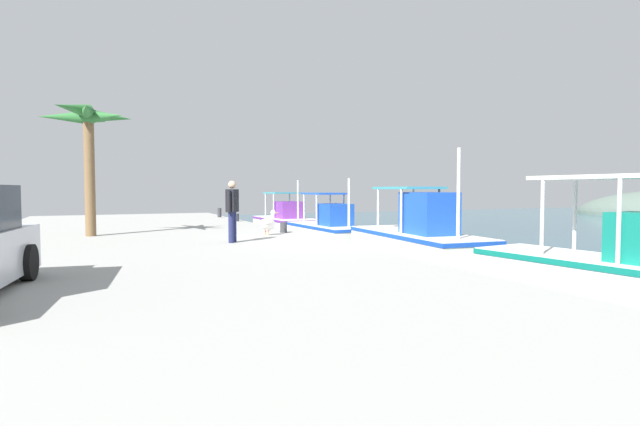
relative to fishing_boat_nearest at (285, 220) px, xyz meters
name	(u,v)px	position (x,y,z in m)	size (l,w,h in m)	color
quay_pier	(152,261)	(11.96, -8.15, -0.17)	(36.00, 10.00, 0.80)	#9E9E99
fishing_boat_nearest	(285,220)	(0.00, 0.00, 0.00)	(5.22, 2.28, 2.80)	silver
fishing_boat_second	(329,229)	(6.37, -0.30, 0.02)	(5.15, 2.01, 2.76)	silver
fishing_boat_third	(418,238)	(12.56, -0.06, 0.16)	(6.29, 2.56, 3.46)	silver
fishing_boat_fourth	(624,274)	(19.32, -0.09, 0.10)	(5.94, 2.32, 3.06)	white
pelican	(268,223)	(10.34, -4.40, 0.63)	(0.68, 0.92, 0.82)	tan
fisherman_standing	(232,208)	(11.97, -5.98, 1.21)	(0.56, 0.45, 1.75)	#1E234C
mooring_bollard_nearest	(219,213)	(-0.59, -3.60, 0.48)	(0.22, 0.22, 0.50)	#333338
mooring_bollard_second	(236,217)	(3.03, -3.60, 0.41)	(0.27, 0.27, 0.36)	#333338
mooring_bollard_third	(284,228)	(9.63, -3.60, 0.41)	(0.24, 0.24, 0.35)	#333338
palm_tree	(88,125)	(8.26, -9.71, 3.78)	(2.93, 2.86, 4.21)	brown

